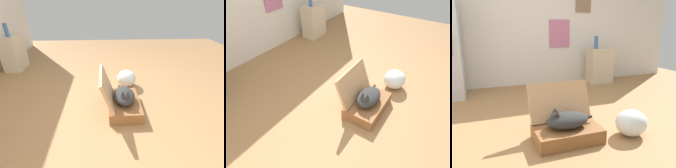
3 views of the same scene
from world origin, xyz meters
The scene contains 7 objects.
ground_plane centered at (0.00, 0.00, 0.00)m, with size 7.68×7.68×0.00m, color #9E7247.
suitcase_base centered at (-0.22, -0.28, 0.07)m, with size 0.67×0.42×0.15m, color brown.
suitcase_lid centered at (-0.22, -0.05, 0.35)m, with size 0.67×0.42×0.04m, color tan.
cat centered at (-0.22, -0.28, 0.23)m, with size 0.52×0.28×0.22m.
plastic_bag_white centered at (0.47, -0.40, 0.14)m, with size 0.34×0.32×0.28m, color silver.
side_table centered at (1.33, 1.85, 0.36)m, with size 0.48×0.32×0.71m, color beige.
vase_tall centered at (1.21, 1.80, 0.84)m, with size 0.08×0.08×0.25m, color #38609E.
Camera 1 is at (-2.10, -0.03, 1.43)m, focal length 26.64 mm.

